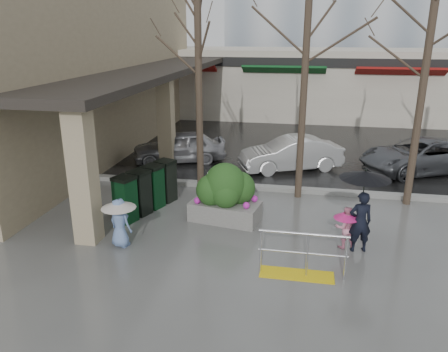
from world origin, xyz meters
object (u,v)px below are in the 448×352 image
(child_blue, at_px, (119,217))
(car_a, at_px, (179,147))
(news_boxes, at_px, (147,189))
(child_pink, at_px, (346,224))
(car_c, at_px, (421,156))
(tree_west, at_px, (198,29))
(car_b, at_px, (291,154))
(handrail, at_px, (300,260))
(planter, at_px, (226,193))
(tree_mideast, at_px, (430,38))
(woman, at_px, (363,201))
(tree_midwest, at_px, (308,24))

(child_blue, distance_m, car_a, 7.30)
(child_blue, height_order, news_boxes, news_boxes)
(child_pink, distance_m, car_c, 7.45)
(tree_west, relative_size, child_pink, 6.41)
(car_b, bearing_deg, child_pink, -9.51)
(child_pink, relative_size, child_blue, 0.86)
(car_a, bearing_deg, handrail, 12.17)
(child_pink, distance_m, planter, 3.33)
(tree_mideast, height_order, car_a, tree_mideast)
(child_blue, relative_size, car_b, 0.32)
(woman, relative_size, car_b, 0.54)
(handrail, xyz_separation_m, tree_mideast, (3.14, 4.80, 4.48))
(tree_mideast, relative_size, child_pink, 6.13)
(tree_mideast, height_order, planter, tree_mideast)
(handrail, height_order, child_blue, child_blue)
(car_a, bearing_deg, tree_west, 7.62)
(tree_midwest, bearing_deg, car_c, 38.07)
(tree_midwest, distance_m, news_boxes, 6.61)
(child_pink, distance_m, news_boxes, 5.69)
(tree_west, bearing_deg, car_b, 44.78)
(news_boxes, relative_size, car_b, 0.62)
(child_blue, xyz_separation_m, planter, (2.25, 1.99, 0.03))
(woman, xyz_separation_m, car_c, (2.89, 6.85, -0.65))
(tree_midwest, xyz_separation_m, planter, (-1.95, -2.22, -4.44))
(handrail, xyz_separation_m, child_pink, (1.04, 1.52, 0.23))
(car_c, bearing_deg, tree_west, -91.01)
(news_boxes, bearing_deg, woman, 6.11)
(child_pink, height_order, car_b, car_b)
(planter, distance_m, news_boxes, 2.41)
(tree_west, bearing_deg, car_c, 24.40)
(news_boxes, bearing_deg, tree_mideast, 34.31)
(tree_mideast, bearing_deg, tree_west, -180.00)
(tree_mideast, bearing_deg, child_blue, -150.67)
(woman, height_order, car_b, woman)
(news_boxes, xyz_separation_m, car_b, (3.98, 4.77, -0.02))
(tree_west, relative_size, tree_mideast, 1.05)
(tree_west, height_order, car_a, tree_west)
(child_blue, relative_size, planter, 0.61)
(child_pink, relative_size, planter, 0.52)
(planter, bearing_deg, news_boxes, 173.78)
(tree_west, distance_m, child_blue, 6.12)
(tree_mideast, relative_size, planter, 3.19)
(handrail, xyz_separation_m, woman, (1.35, 1.40, 0.91))
(tree_mideast, bearing_deg, car_a, 159.32)
(child_blue, height_order, planter, planter)
(car_a, height_order, car_b, same)
(handrail, relative_size, car_a, 0.51)
(child_pink, xyz_separation_m, car_a, (-6.01, 6.34, 0.02))
(tree_midwest, xyz_separation_m, woman, (1.51, -3.40, -3.95))
(news_boxes, relative_size, car_c, 0.52)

